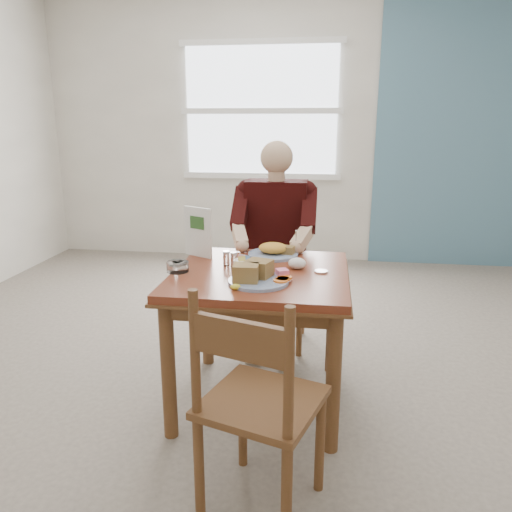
% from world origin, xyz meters
% --- Properties ---
extents(floor, '(6.00, 6.00, 0.00)m').
position_xyz_m(floor, '(0.00, 0.00, 0.00)').
color(floor, '#635850').
rests_on(floor, ground).
extents(wall_back, '(5.50, 0.00, 5.50)m').
position_xyz_m(wall_back, '(0.00, 3.00, 1.40)').
color(wall_back, silver).
rests_on(wall_back, ground).
extents(accent_panel, '(1.60, 0.02, 2.80)m').
position_xyz_m(accent_panel, '(1.60, 2.98, 1.40)').
color(accent_panel, teal).
rests_on(accent_panel, ground).
extents(lemon_wedge, '(0.06, 0.05, 0.03)m').
position_xyz_m(lemon_wedge, '(-0.07, -0.31, 0.76)').
color(lemon_wedge, yellow).
rests_on(lemon_wedge, table).
extents(napkin, '(0.11, 0.10, 0.06)m').
position_xyz_m(napkin, '(0.19, 0.07, 0.78)').
color(napkin, white).
rests_on(napkin, table).
extents(metal_dish, '(0.09, 0.09, 0.01)m').
position_xyz_m(metal_dish, '(0.31, 0.03, 0.75)').
color(metal_dish, silver).
rests_on(metal_dish, table).
extents(window, '(1.72, 0.04, 1.42)m').
position_xyz_m(window, '(-0.40, 2.97, 1.60)').
color(window, white).
rests_on(window, wall_back).
extents(table, '(0.92, 0.92, 0.75)m').
position_xyz_m(table, '(0.00, 0.00, 0.64)').
color(table, maroon).
rests_on(table, ground).
extents(chair_far, '(0.42, 0.42, 0.95)m').
position_xyz_m(chair_far, '(0.00, 0.80, 0.48)').
color(chair_far, brown).
rests_on(chair_far, ground).
extents(chair_near, '(0.53, 0.53, 0.95)m').
position_xyz_m(chair_near, '(0.10, -0.82, 0.48)').
color(chair_near, brown).
rests_on(chair_near, ground).
extents(diner, '(0.53, 0.56, 1.39)m').
position_xyz_m(diner, '(0.00, 0.71, 0.81)').
color(diner, tan).
rests_on(diner, chair_far).
extents(near_plate, '(0.33, 0.32, 0.10)m').
position_xyz_m(near_plate, '(0.01, -0.18, 0.79)').
color(near_plate, white).
rests_on(near_plate, table).
extents(far_plate, '(0.35, 0.35, 0.08)m').
position_xyz_m(far_plate, '(0.04, 0.31, 0.78)').
color(far_plate, white).
rests_on(far_plate, table).
extents(caddy, '(0.13, 0.13, 0.08)m').
position_xyz_m(caddy, '(-0.09, 0.01, 0.78)').
color(caddy, white).
rests_on(caddy, table).
extents(shakers, '(0.09, 0.07, 0.08)m').
position_xyz_m(shakers, '(-0.17, 0.07, 0.79)').
color(shakers, white).
rests_on(shakers, table).
extents(creamer, '(0.14, 0.14, 0.05)m').
position_xyz_m(creamer, '(-0.42, -0.07, 0.78)').
color(creamer, white).
rests_on(creamer, table).
extents(menu, '(0.18, 0.10, 0.29)m').
position_xyz_m(menu, '(-0.39, 0.24, 0.89)').
color(menu, white).
rests_on(menu, table).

